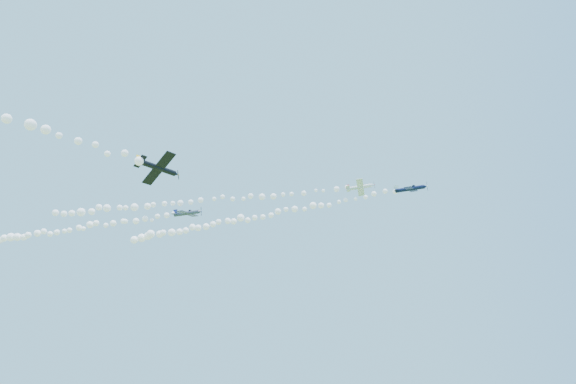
% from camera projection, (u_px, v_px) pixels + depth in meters
% --- Properties ---
extents(plane_white, '(6.87, 6.98, 1.97)m').
position_uv_depth(plane_white, '(360.00, 187.00, 110.13)').
color(plane_white, white).
extents(smoke_trail_white, '(77.07, 2.58, 2.89)m').
position_uv_depth(smoke_trail_white, '(193.00, 201.00, 117.12)').
color(smoke_trail_white, white).
extents(plane_navy, '(7.46, 7.66, 2.52)m').
position_uv_depth(plane_navy, '(411.00, 189.00, 105.08)').
color(plane_navy, '#0B1133').
extents(smoke_trail_navy, '(74.96, 21.78, 2.91)m').
position_uv_depth(smoke_trail_navy, '(249.00, 218.00, 121.28)').
color(smoke_trail_navy, white).
extents(plane_grey, '(7.79, 8.09, 2.26)m').
position_uv_depth(plane_grey, '(187.00, 213.00, 116.01)').
color(plane_grey, '#3A4055').
extents(smoke_trail_grey, '(67.66, 10.69, 3.42)m').
position_uv_depth(smoke_trail_grey, '(64.00, 230.00, 126.07)').
color(smoke_trail_grey, white).
extents(plane_black, '(6.95, 6.83, 2.97)m').
position_uv_depth(plane_black, '(158.00, 168.00, 75.99)').
color(plane_black, black).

